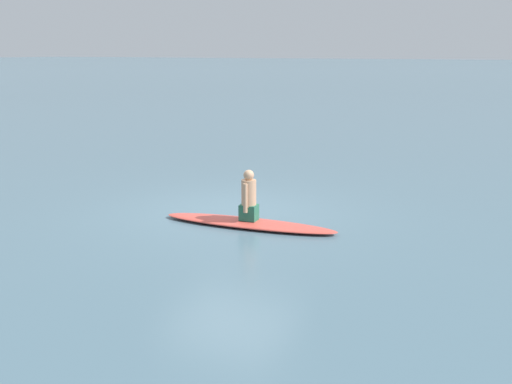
% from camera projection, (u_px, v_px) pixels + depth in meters
% --- Properties ---
extents(ground_plane, '(400.00, 400.00, 0.00)m').
position_uv_depth(ground_plane, '(231.00, 211.00, 11.96)').
color(ground_plane, slate).
extents(surfboard, '(0.94, 3.32, 0.12)m').
position_uv_depth(surfboard, '(249.00, 223.00, 10.91)').
color(surfboard, '#D84C3F').
rests_on(surfboard, ground).
extents(person_paddler, '(0.40, 0.32, 0.92)m').
position_uv_depth(person_paddler, '(249.00, 198.00, 10.81)').
color(person_paddler, '#26664C').
rests_on(person_paddler, surfboard).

